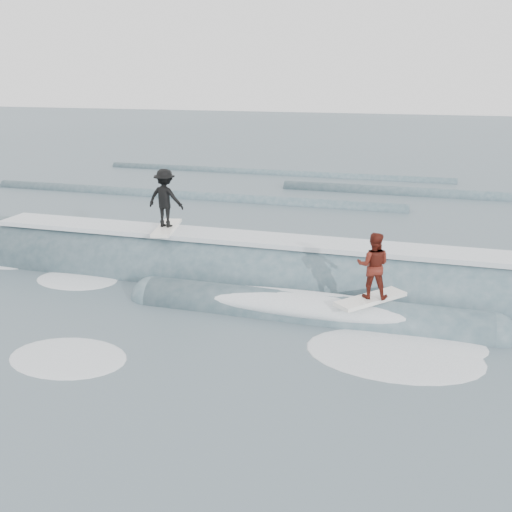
# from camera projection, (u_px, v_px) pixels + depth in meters

# --- Properties ---
(ground) EXTENTS (160.00, 160.00, 0.00)m
(ground) POSITION_uv_depth(u_px,v_px,m) (228.00, 327.00, 14.25)
(ground) COLOR #425860
(ground) RESTS_ON ground
(breaking_wave) EXTENTS (23.93, 4.09, 2.61)m
(breaking_wave) POSITION_uv_depth(u_px,v_px,m) (270.00, 283.00, 17.10)
(breaking_wave) COLOR #36505C
(breaking_wave) RESTS_ON ground
(surfer_black) EXTENTS (1.21, 2.07, 1.90)m
(surfer_black) POSITION_uv_depth(u_px,v_px,m) (165.00, 200.00, 17.56)
(surfer_black) COLOR white
(surfer_black) RESTS_ON ground
(surfer_red) EXTENTS (1.72, 1.88, 1.78)m
(surfer_red) POSITION_uv_depth(u_px,v_px,m) (373.00, 269.00, 14.05)
(surfer_red) COLOR white
(surfer_red) RESTS_ON ground
(whitewater) EXTENTS (15.99, 6.97, 0.10)m
(whitewater) POSITION_uv_depth(u_px,v_px,m) (195.00, 318.00, 14.78)
(whitewater) COLOR white
(whitewater) RESTS_ON ground
(far_swells) EXTENTS (37.20, 8.65, 0.80)m
(far_swells) POSITION_uv_depth(u_px,v_px,m) (336.00, 192.00, 30.37)
(far_swells) COLOR #36505C
(far_swells) RESTS_ON ground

